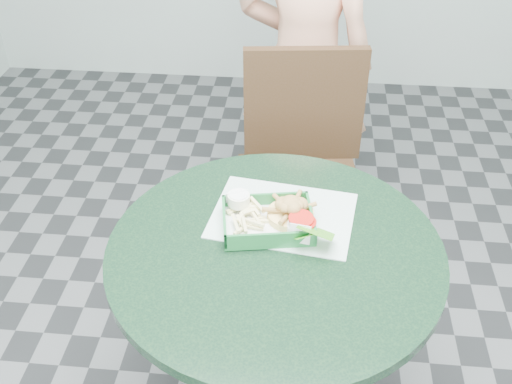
# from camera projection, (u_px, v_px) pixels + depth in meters

# --- Properties ---
(cafe_table) EXTENTS (0.86, 0.86, 0.75)m
(cafe_table) POSITION_uv_depth(u_px,v_px,m) (274.00, 298.00, 1.64)
(cafe_table) COLOR black
(cafe_table) RESTS_ON floor
(dining_chair) EXTENTS (0.46, 0.46, 0.93)m
(dining_chair) POSITION_uv_depth(u_px,v_px,m) (301.00, 159.00, 2.27)
(dining_chair) COLOR black
(dining_chair) RESTS_ON floor
(diner_person) EXTENTS (0.61, 0.45, 1.53)m
(diner_person) POSITION_uv_depth(u_px,v_px,m) (305.00, 63.00, 2.41)
(diner_person) COLOR #EAA280
(diner_person) RESTS_ON floor
(placemat) EXTENTS (0.41, 0.33, 0.00)m
(placemat) POSITION_uv_depth(u_px,v_px,m) (283.00, 221.00, 1.63)
(placemat) COLOR silver
(placemat) RESTS_ON cafe_table
(food_basket) EXTENTS (0.23, 0.17, 0.05)m
(food_basket) POSITION_uv_depth(u_px,v_px,m) (268.00, 229.00, 1.58)
(food_basket) COLOR #1D7034
(food_basket) RESTS_ON placemat
(crab_sandwich) EXTENTS (0.12, 0.12, 0.07)m
(crab_sandwich) POSITION_uv_depth(u_px,v_px,m) (292.00, 216.00, 1.57)
(crab_sandwich) COLOR #E4C06C
(crab_sandwich) RESTS_ON food_basket
(fries_pile) EXTENTS (0.13, 0.13, 0.04)m
(fries_pile) POSITION_uv_depth(u_px,v_px,m) (246.00, 219.00, 1.59)
(fries_pile) COLOR #F1E39A
(fries_pile) RESTS_ON food_basket
(sauce_ramekin) EXTENTS (0.06, 0.06, 0.03)m
(sauce_ramekin) POSITION_uv_depth(u_px,v_px,m) (243.00, 202.00, 1.62)
(sauce_ramekin) COLOR white
(sauce_ramekin) RESTS_ON food_basket
(garnish_cup) EXTENTS (0.12, 0.11, 0.05)m
(garnish_cup) POSITION_uv_depth(u_px,v_px,m) (302.00, 237.00, 1.52)
(garnish_cup) COLOR silver
(garnish_cup) RESTS_ON food_basket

